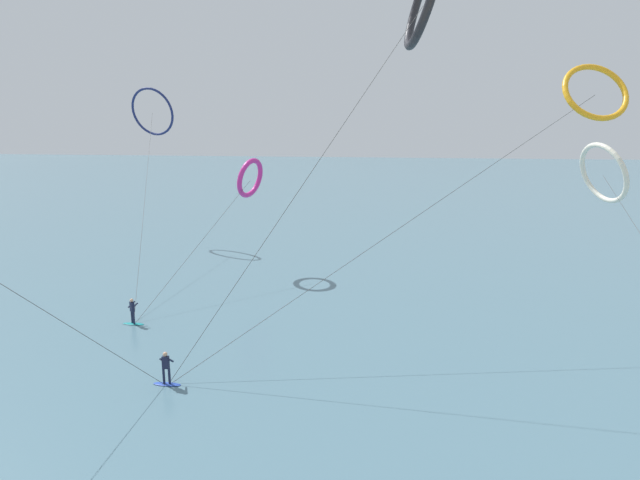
% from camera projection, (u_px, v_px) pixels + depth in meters
% --- Properties ---
extents(sea_water, '(400.00, 200.00, 0.08)m').
position_uv_depth(sea_water, '(383.00, 187.00, 107.72)').
color(sea_water, slate).
rests_on(sea_water, ground).
extents(surfer_cobalt, '(1.40, 0.59, 1.70)m').
position_uv_depth(surfer_cobalt, '(166.00, 370.00, 25.64)').
color(surfer_cobalt, '#2647B7').
rests_on(surfer_cobalt, ground).
extents(surfer_teal, '(1.40, 0.72, 1.70)m').
position_uv_depth(surfer_teal, '(133.00, 313.00, 33.45)').
color(surfer_teal, teal).
rests_on(surfer_teal, ground).
extents(kite_ivory, '(3.69, 30.80, 11.25)m').
position_uv_depth(kite_ivory, '(604.00, 173.00, 38.90)').
color(kite_ivory, silver).
rests_on(kite_ivory, ground).
extents(kite_magenta, '(5.06, 15.45, 9.77)m').
position_uv_depth(kite_magenta, '(250.00, 178.00, 44.48)').
color(kite_magenta, '#CC288E').
rests_on(kite_magenta, ground).
extents(kite_amber, '(24.91, 15.47, 16.23)m').
position_uv_depth(kite_amber, '(595.00, 92.00, 32.70)').
color(kite_amber, orange).
rests_on(kite_amber, ground).
extents(kite_navy, '(12.23, 25.75, 16.23)m').
position_uv_depth(kite_navy, '(152.00, 112.00, 55.71)').
color(kite_navy, navy).
rests_on(kite_navy, ground).
extents(kite_charcoal, '(12.98, 8.94, 20.78)m').
position_uv_depth(kite_charcoal, '(423.00, 1.00, 26.39)').
color(kite_charcoal, black).
rests_on(kite_charcoal, ground).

